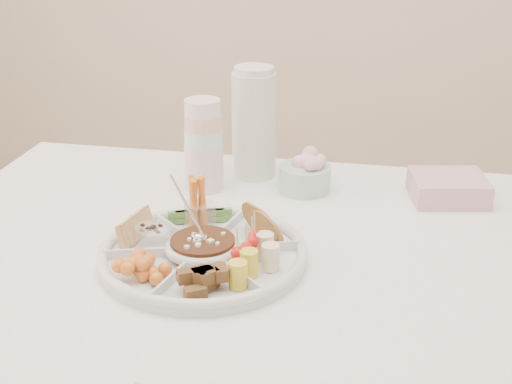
# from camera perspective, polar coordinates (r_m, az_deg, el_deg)

# --- Properties ---
(party_tray) EXTENTS (0.48, 0.48, 0.04)m
(party_tray) POSITION_cam_1_polar(r_m,az_deg,el_deg) (1.32, -4.27, -4.71)
(party_tray) COLOR white
(party_tray) RESTS_ON dining_table
(bean_dip) EXTENTS (0.15, 0.15, 0.04)m
(bean_dip) POSITION_cam_1_polar(r_m,az_deg,el_deg) (1.32, -4.28, -4.42)
(bean_dip) COLOR black
(bean_dip) RESTS_ON party_tray
(tortillas) EXTENTS (0.12, 0.12, 0.06)m
(tortillas) POSITION_cam_1_polar(r_m,az_deg,el_deg) (1.38, 0.29, -2.43)
(tortillas) COLOR #AB6D35
(tortillas) RESTS_ON party_tray
(carrot_cucumber) EXTENTS (0.15, 0.15, 0.11)m
(carrot_cucumber) POSITION_cam_1_polar(r_m,az_deg,el_deg) (1.42, -4.52, -0.78)
(carrot_cucumber) COLOR orange
(carrot_cucumber) RESTS_ON party_tray
(pita_raisins) EXTENTS (0.12, 0.12, 0.05)m
(pita_raisins) POSITION_cam_1_polar(r_m,az_deg,el_deg) (1.37, -9.11, -2.84)
(pita_raisins) COLOR tan
(pita_raisins) RESTS_ON party_tray
(cherries) EXTENTS (0.14, 0.14, 0.04)m
(cherries) POSITION_cam_1_polar(r_m,az_deg,el_deg) (1.26, -9.31, -5.75)
(cherries) COLOR orange
(cherries) RESTS_ON party_tray
(granola_chunks) EXTENTS (0.12, 0.12, 0.04)m
(granola_chunks) POSITION_cam_1_polar(r_m,az_deg,el_deg) (1.20, -4.04, -7.03)
(granola_chunks) COLOR #513317
(granola_chunks) RESTS_ON party_tray
(banana_tomato) EXTENTS (0.13, 0.13, 0.09)m
(banana_tomato) POSITION_cam_1_polar(r_m,az_deg,el_deg) (1.25, 0.96, -4.37)
(banana_tomato) COLOR #F6EC88
(banana_tomato) RESTS_ON party_tray
(cup_stack) EXTENTS (0.11, 0.11, 0.24)m
(cup_stack) POSITION_cam_1_polar(r_m,az_deg,el_deg) (1.61, -4.24, 4.33)
(cup_stack) COLOR #B3BAB1
(cup_stack) RESTS_ON dining_table
(thermos) EXTENTS (0.11, 0.11, 0.27)m
(thermos) POSITION_cam_1_polar(r_m,az_deg,el_deg) (1.68, -0.17, 5.68)
(thermos) COLOR silver
(thermos) RESTS_ON dining_table
(flower_bowl) EXTENTS (0.13, 0.13, 0.09)m
(flower_bowl) POSITION_cam_1_polar(r_m,az_deg,el_deg) (1.62, 3.95, 1.60)
(flower_bowl) COLOR #97C1AC
(flower_bowl) RESTS_ON dining_table
(napkin_stack) EXTENTS (0.18, 0.17, 0.05)m
(napkin_stack) POSITION_cam_1_polar(r_m,az_deg,el_deg) (1.63, 15.13, 0.32)
(napkin_stack) COLOR #D59AAB
(napkin_stack) RESTS_ON dining_table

